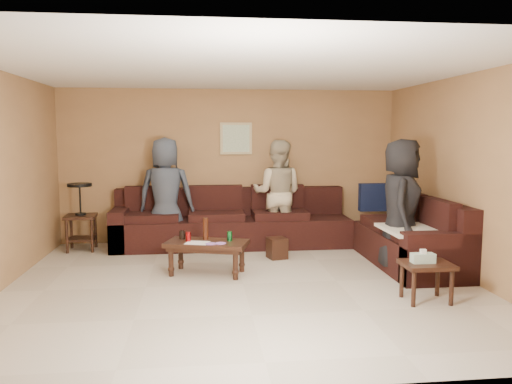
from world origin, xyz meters
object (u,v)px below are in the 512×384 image
at_px(side_table_right, 426,267).
at_px(person_left, 166,194).
at_px(end_table_left, 81,215).
at_px(coffee_table, 207,246).
at_px(waste_bin, 277,248).
at_px(person_right, 401,205).
at_px(sectional_sofa, 288,231).
at_px(person_middle, 277,193).

xyz_separation_m(side_table_right, person_left, (-2.89, 2.79, 0.49)).
bearing_deg(end_table_left, side_table_right, -34.11).
xyz_separation_m(end_table_left, side_table_right, (4.19, -2.83, -0.17)).
height_order(coffee_table, waste_bin, coffee_table).
bearing_deg(end_table_left, waste_bin, -15.92).
distance_m(person_left, person_right, 3.48).
xyz_separation_m(sectional_sofa, side_table_right, (1.06, -2.34, 0.04)).
xyz_separation_m(end_table_left, waste_bin, (2.90, -0.83, -0.39)).
bearing_deg(end_table_left, person_middle, 0.08).
bearing_deg(coffee_table, person_left, 111.94).
bearing_deg(sectional_sofa, end_table_left, 171.04).
height_order(coffee_table, side_table_right, coffee_table).
bearing_deg(waste_bin, end_table_left, 164.08).
xyz_separation_m(waste_bin, person_middle, (0.13, 0.83, 0.69)).
bearing_deg(end_table_left, sectional_sofa, -8.96).
height_order(end_table_left, person_right, person_right).
distance_m(sectional_sofa, person_middle, 0.72).
height_order(person_middle, person_right, person_right).
height_order(side_table_right, waste_bin, side_table_right).
distance_m(sectional_sofa, end_table_left, 3.17).
bearing_deg(waste_bin, side_table_right, -57.37).
bearing_deg(end_table_left, person_right, -20.28).
distance_m(waste_bin, person_left, 1.93).
xyz_separation_m(sectional_sofa, coffee_table, (-1.24, -1.03, 0.04)).
bearing_deg(waste_bin, person_middle, 81.03).
distance_m(coffee_table, end_table_left, 2.44).
bearing_deg(person_middle, coffee_table, 71.04).
height_order(sectional_sofa, coffee_table, sectional_sofa).
distance_m(waste_bin, person_middle, 1.09).
xyz_separation_m(end_table_left, person_left, (1.29, -0.04, 0.32)).
xyz_separation_m(sectional_sofa, person_right, (1.27, -1.13, 0.53)).
relative_size(sectional_sofa, person_middle, 2.76).
xyz_separation_m(end_table_left, person_right, (4.39, -1.62, 0.32)).
xyz_separation_m(coffee_table, end_table_left, (-1.89, 1.53, 0.18)).
bearing_deg(sectional_sofa, side_table_right, -65.63).
relative_size(person_middle, person_right, 0.98).
relative_size(coffee_table, person_right, 0.65).
xyz_separation_m(coffee_table, person_left, (-0.60, 1.48, 0.50)).
relative_size(side_table_right, person_right, 0.33).
bearing_deg(person_middle, side_table_right, 129.89).
relative_size(coffee_table, person_left, 0.65).
relative_size(end_table_left, waste_bin, 3.46).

